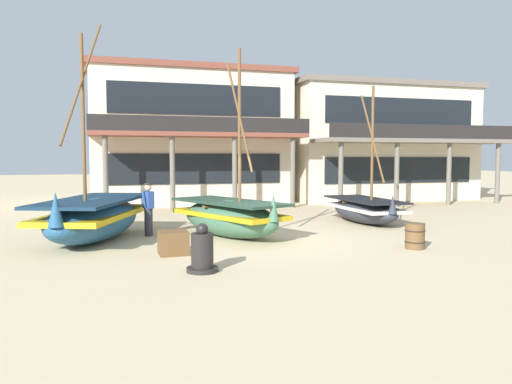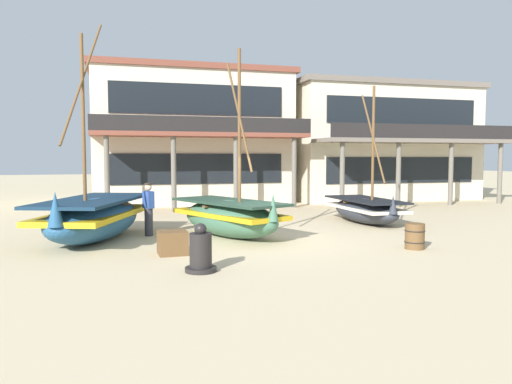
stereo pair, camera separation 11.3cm
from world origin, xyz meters
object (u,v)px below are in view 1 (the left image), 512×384
(fishing_boat_far_right, at_px, (229,216))
(capstan_winch, at_px, (202,252))
(wooden_barrel, at_px, (415,236))
(harbor_building_main, at_px, (188,137))
(cargo_crate, at_px, (173,243))
(harbor_building_annex, at_px, (369,142))
(fishing_boat_near_left, at_px, (365,209))
(fishing_boat_centre_large, at_px, (94,217))
(fisherman_by_hull, at_px, (148,210))

(fishing_boat_far_right, relative_size, capstan_winch, 5.36)
(wooden_barrel, height_order, harbor_building_main, harbor_building_main)
(cargo_crate, bearing_deg, harbor_building_annex, 46.76)
(wooden_barrel, distance_m, cargo_crate, 6.52)
(cargo_crate, bearing_deg, capstan_winch, -79.66)
(fishing_boat_near_left, relative_size, capstan_winch, 4.75)
(fishing_boat_near_left, height_order, cargo_crate, fishing_boat_near_left)
(fishing_boat_near_left, xyz_separation_m, cargo_crate, (-7.70, -4.05, -0.22))
(fishing_boat_centre_large, relative_size, wooden_barrel, 9.39)
(fisherman_by_hull, distance_m, harbor_building_annex, 18.37)
(fishing_boat_centre_large, distance_m, fishing_boat_far_right, 4.07)
(fishing_boat_far_right, relative_size, fisherman_by_hull, 3.40)
(fishing_boat_near_left, bearing_deg, capstan_winch, -139.93)
(fishing_boat_far_right, bearing_deg, capstan_winch, -110.37)
(wooden_barrel, distance_m, harbor_building_annex, 17.58)
(cargo_crate, bearing_deg, fishing_boat_far_right, 48.87)
(cargo_crate, bearing_deg, fisherman_by_hull, 97.10)
(capstan_winch, bearing_deg, fishing_boat_centre_large, 116.41)
(fishing_boat_centre_large, bearing_deg, fisherman_by_hull, 15.70)
(fisherman_by_hull, bearing_deg, wooden_barrel, -32.00)
(harbor_building_main, bearing_deg, fishing_boat_near_left, -65.50)
(wooden_barrel, bearing_deg, harbor_building_main, 103.11)
(capstan_winch, height_order, harbor_building_annex, harbor_building_annex)
(fishing_boat_near_left, distance_m, harbor_building_main, 12.55)
(fishing_boat_near_left, height_order, fishing_boat_centre_large, fishing_boat_centre_large)
(fishing_boat_centre_large, xyz_separation_m, harbor_building_main, (4.68, 12.38, 2.91))
(fishing_boat_near_left, distance_m, fishing_boat_far_right, 5.93)
(fishing_boat_centre_large, bearing_deg, harbor_building_annex, 36.98)
(fishing_boat_centre_large, height_order, fisherman_by_hull, fishing_boat_centre_large)
(cargo_crate, xyz_separation_m, harbor_building_main, (2.66, 15.12, 3.31))
(fishing_boat_near_left, height_order, fishing_boat_far_right, fishing_boat_far_right)
(fisherman_by_hull, distance_m, harbor_building_main, 12.62)
(harbor_building_main, bearing_deg, fishing_boat_centre_large, -110.71)
(fishing_boat_centre_large, xyz_separation_m, cargo_crate, (2.02, -2.74, -0.40))
(fishing_boat_near_left, height_order, harbor_building_main, harbor_building_main)
(capstan_winch, bearing_deg, harbor_building_main, 82.48)
(fishing_boat_centre_large, distance_m, harbor_building_annex, 19.93)
(fishing_boat_centre_large, bearing_deg, cargo_crate, -53.58)
(harbor_building_main, xyz_separation_m, harbor_building_annex, (11.10, -0.49, -0.23))
(wooden_barrel, relative_size, harbor_building_main, 0.07)
(fishing_boat_far_right, distance_m, harbor_building_main, 13.15)
(fishing_boat_far_right, distance_m, wooden_barrel, 5.56)
(fishing_boat_near_left, relative_size, cargo_crate, 6.98)
(harbor_building_annex, bearing_deg, fishing_boat_far_right, -133.63)
(wooden_barrel, relative_size, cargo_crate, 0.96)
(harbor_building_main, bearing_deg, fishing_boat_far_right, -92.81)
(fisherman_by_hull, relative_size, cargo_crate, 2.32)
(fishing_boat_far_right, height_order, capstan_winch, fishing_boat_far_right)
(capstan_winch, bearing_deg, harbor_building_annex, 51.37)
(fishing_boat_centre_large, bearing_deg, capstan_winch, -63.59)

